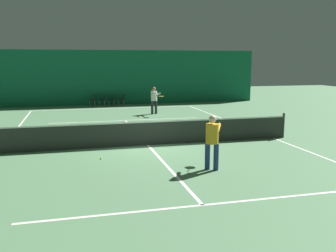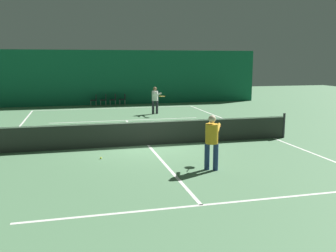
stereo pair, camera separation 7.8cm
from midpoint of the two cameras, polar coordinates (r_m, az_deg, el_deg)
ground_plane at (r=14.79m, az=-2.89°, el=-2.94°), size 60.00×60.00×0.00m
backdrop_curtain at (r=28.52m, az=-8.53°, el=7.31°), size 23.00×0.12×4.06m
court_line_baseline_far at (r=26.40m, az=-7.92°, el=2.70°), size 11.00×0.10×0.00m
court_line_service_far at (r=20.99m, az=-6.29°, el=0.87°), size 8.25×0.10×0.00m
court_line_service_near at (r=8.86m, az=5.35°, el=-11.92°), size 8.25×0.10×0.00m
court_line_sideline_right at (r=16.71m, az=15.95°, el=-1.80°), size 0.10×23.80×0.00m
court_line_centre at (r=14.78m, az=-2.89°, el=-2.93°), size 0.10×12.80×0.00m
tennis_net at (r=14.68m, az=-2.91°, el=-0.99°), size 12.00×0.10×1.07m
player_near at (r=11.38m, az=6.90°, el=-1.84°), size 0.95×1.37×1.69m
player_far at (r=23.27m, az=-1.86°, el=4.25°), size 0.66×1.40×1.68m
courtside_chair_0 at (r=27.99m, az=-11.07°, el=4.01°), size 0.44×0.44×0.84m
courtside_chair_1 at (r=28.03m, az=-9.63°, el=4.07°), size 0.44×0.44×0.84m
courtside_chair_2 at (r=28.10m, az=-8.18°, el=4.12°), size 0.44×0.44×0.84m
courtside_chair_3 at (r=28.18m, az=-6.75°, el=4.17°), size 0.44×0.44×0.84m
tennis_ball at (r=12.92m, az=-10.03°, el=-4.83°), size 0.07×0.07×0.07m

